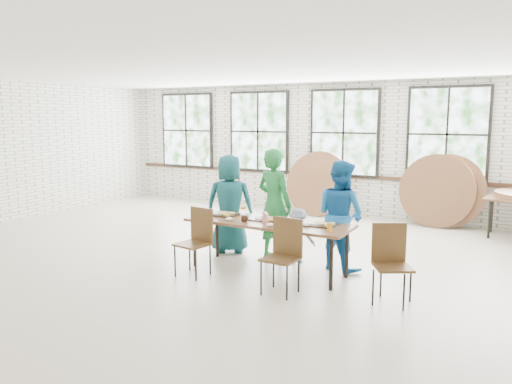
# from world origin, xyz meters

# --- Properties ---
(room) EXTENTS (12.00, 12.00, 12.00)m
(room) POSITION_xyz_m (0.00, 4.44, 1.83)
(room) COLOR beige
(room) RESTS_ON ground
(dining_table) EXTENTS (2.41, 0.82, 0.74)m
(dining_table) POSITION_xyz_m (0.54, -0.20, 0.69)
(dining_table) COLOR brown
(dining_table) RESTS_ON ground
(chair_near_left) EXTENTS (0.48, 0.47, 0.95)m
(chair_near_left) POSITION_xyz_m (-0.29, -0.79, 0.56)
(chair_near_left) COLOR #50351A
(chair_near_left) RESTS_ON ground
(chair_near_right) EXTENTS (0.44, 0.43, 0.95)m
(chair_near_right) POSITION_xyz_m (1.11, -0.84, 0.56)
(chair_near_right) COLOR #50351A
(chair_near_right) RESTS_ON ground
(chair_spare) EXTENTS (0.57, 0.56, 0.95)m
(chair_spare) POSITION_xyz_m (2.37, -0.51, 0.56)
(chair_spare) COLOR #50351A
(chair_spare) RESTS_ON ground
(adult_teal) EXTENTS (0.93, 0.79, 1.62)m
(adult_teal) POSITION_xyz_m (-0.52, 0.45, 0.81)
(adult_teal) COLOR #185D59
(adult_teal) RESTS_ON ground
(adult_green) EXTENTS (0.72, 0.56, 1.74)m
(adult_green) POSITION_xyz_m (0.30, 0.45, 0.87)
(adult_green) COLOR #1F7636
(adult_green) RESTS_ON ground
(toddler) EXTENTS (0.57, 0.35, 0.84)m
(toddler) POSITION_xyz_m (0.71, 0.45, 0.42)
(toddler) COLOR #13233B
(toddler) RESTS_ON ground
(adult_blue) EXTENTS (0.96, 0.86, 1.61)m
(adult_blue) POSITION_xyz_m (1.38, 0.45, 0.80)
(adult_blue) COLOR #1760A6
(adult_blue) RESTS_ON ground
(tabletop_clutter) EXTENTS (2.07, 0.63, 0.11)m
(tabletop_clutter) POSITION_xyz_m (0.65, -0.24, 0.77)
(tabletop_clutter) COLOR black
(tabletop_clutter) RESTS_ON dining_table
(round_tops_leaning) EXTENTS (4.29, 0.47, 1.49)m
(round_tops_leaning) POSITION_xyz_m (1.30, 4.15, 0.73)
(round_tops_leaning) COLOR brown
(round_tops_leaning) RESTS_ON ground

